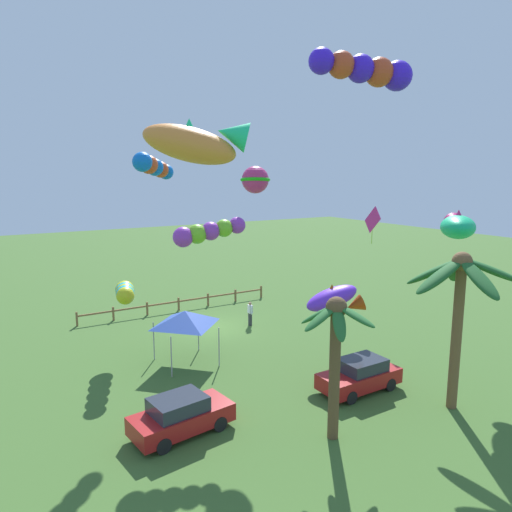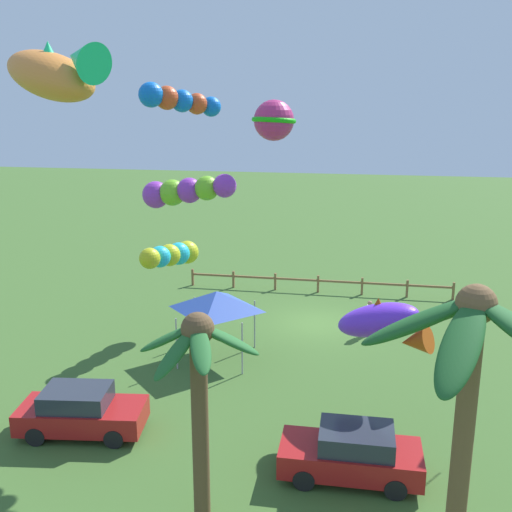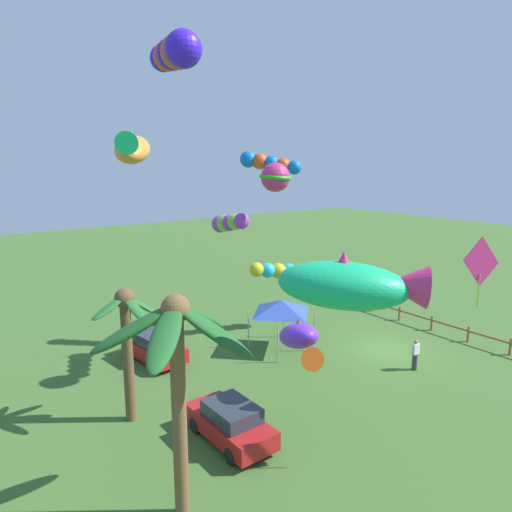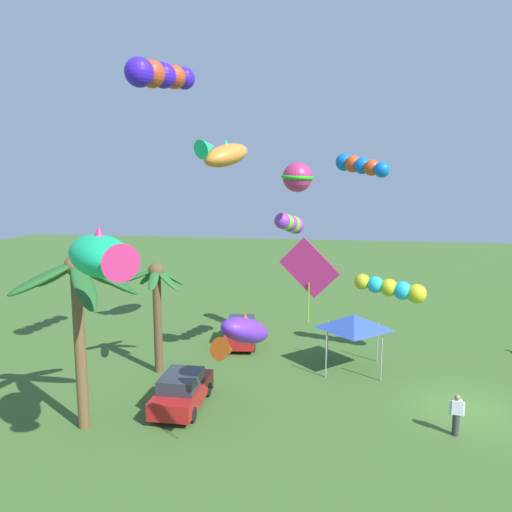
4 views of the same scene
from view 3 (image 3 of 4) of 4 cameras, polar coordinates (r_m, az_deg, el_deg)
name	(u,v)px [view 3 (image 3 of 4)]	position (r m, az deg, el deg)	size (l,w,h in m)	color
ground_plane	(387,350)	(27.42, 15.69, -11.01)	(120.00, 120.00, 0.00)	#3D6028
palm_tree_0	(177,348)	(13.26, -9.67, -11.01)	(4.39, 4.52, 6.76)	brown
palm_tree_1	(126,326)	(19.06, -15.59, -8.24)	(2.95, 2.89, 5.50)	brown
rail_fence	(432,321)	(31.13, 20.69, -7.46)	(14.36, 0.12, 0.95)	brown
parked_car_0	(154,347)	(25.49, -12.40, -10.77)	(4.09, 2.19, 1.51)	#A51919
parked_car_1	(230,422)	(18.45, -3.18, -19.59)	(3.92, 1.78, 1.51)	#A51919
spectator_0	(415,354)	(25.13, 18.86, -11.30)	(0.28, 0.55, 1.59)	#38383D
festival_tent	(281,307)	(25.80, 3.11, -6.19)	(2.86, 2.86, 2.85)	#9E9EA3
kite_ball_0	(275,177)	(20.85, 2.37, 9.58)	(1.98, 1.98, 1.30)	#B92A6A
kite_tube_1	(174,53)	(16.88, -10.02, 23.18)	(4.12, 1.88, 1.39)	#3718E2
kite_fish_2	(300,339)	(18.17, 5.37, -10.02)	(3.39, 2.40, 1.90)	#652BDF
kite_fish_3	(132,148)	(22.90, -14.92, 12.65)	(3.91, 3.05, 1.89)	orange
kite_tube_4	(229,223)	(22.97, -3.31, 4.08)	(3.30, 1.24, 1.25)	purple
kite_tube_5	(268,163)	(25.74, 1.50, 11.31)	(2.62, 2.62, 1.27)	blue
kite_diamond_6	(481,263)	(16.31, 25.79, -0.75)	(0.33, 1.62, 2.29)	#D0267B
kite_tube_7	(281,271)	(28.60, 3.10, -1.85)	(1.70, 3.76, 1.36)	gold
kite_fish_8	(352,285)	(11.54, 11.62, -3.44)	(3.55, 3.40, 1.51)	#14B56D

